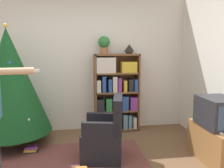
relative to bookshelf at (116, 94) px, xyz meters
The scene contains 10 objects.
wall_back 0.98m from the bookshelf, 163.72° to the left, with size 8.00×0.10×2.60m.
bookshelf is the anchor object (origin of this frame).
tv_stand 1.98m from the bookshelf, 52.89° to the right, with size 0.42×0.91×0.51m.
television 1.93m from the bookshelf, 52.94° to the right, with size 0.43×0.58×0.41m.
game_remote 2.09m from the bookshelf, 60.19° to the right, with size 0.04×0.12×0.02m.
christmas_tree 1.92m from the bookshelf, 167.58° to the right, with size 1.32×1.32×1.99m.
armchair 1.33m from the bookshelf, 107.34° to the right, with size 0.67×0.67×0.92m.
potted_plant 0.98m from the bookshelf, behind, with size 0.22×0.22×0.33m.
table_lamp 0.90m from the bookshelf, ahead, with size 0.20×0.20×0.18m.
book_pile_near_tree 1.81m from the bookshelf, 151.51° to the right, with size 0.22×0.17×0.09m.
Camera 1 is at (-0.06, -2.87, 1.63)m, focal length 40.00 mm.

